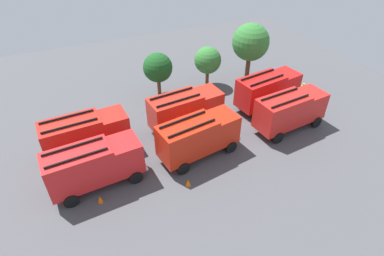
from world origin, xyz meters
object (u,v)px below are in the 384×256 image
object	(u,v)px
tree_0	(158,68)
tree_1	(208,60)
fire_truck_0	(94,164)
fire_truck_3	(86,134)
fire_truck_1	(198,136)
traffic_cone_0	(100,199)
fire_truck_5	(268,89)
tree_2	(251,42)
fire_truck_4	(186,109)
traffic_cone_1	(188,182)
fire_truck_2	(290,110)
firefighter_1	(161,141)
firefighter_0	(303,90)

from	to	relation	value
tree_0	tree_1	xyz separation A→B (m)	(5.86, -0.29, -0.13)
fire_truck_0	fire_truck_3	distance (m)	4.04
fire_truck_1	traffic_cone_0	xyz separation A→B (m)	(-8.80, -1.76, -1.85)
tree_1	fire_truck_1	bearing A→B (deg)	-119.87
fire_truck_3	fire_truck_5	bearing A→B (deg)	-3.30
tree_1	tree_2	bearing A→B (deg)	-1.99
fire_truck_4	fire_truck_5	size ratio (longest dim) A/B	0.99
traffic_cone_1	fire_truck_3	bearing A→B (deg)	132.13
traffic_cone_0	tree_1	bearing A→B (deg)	39.99
fire_truck_2	tree_0	distance (m)	14.43
firefighter_1	traffic_cone_1	bearing A→B (deg)	-23.56
firefighter_1	traffic_cone_0	distance (m)	7.22
traffic_cone_1	tree_1	bearing A→B (deg)	58.46
tree_0	traffic_cone_0	world-z (taller)	tree_0
tree_2	traffic_cone_0	bearing A→B (deg)	-148.74
fire_truck_1	traffic_cone_0	size ratio (longest dim) A/B	12.50
tree_0	tree_1	distance (m)	5.87
tree_2	traffic_cone_0	size ratio (longest dim) A/B	11.20
fire_truck_1	traffic_cone_1	size ratio (longest dim) A/B	12.09
tree_1	tree_2	world-z (taller)	tree_2
firefighter_1	fire_truck_2	bearing A→B (deg)	51.56
fire_truck_0	firefighter_1	size ratio (longest dim) A/B	4.50
firefighter_1	tree_1	world-z (taller)	tree_1
traffic_cone_0	tree_0	bearing A→B (deg)	54.60
fire_truck_3	fire_truck_5	distance (m)	18.39
fire_truck_2	traffic_cone_1	size ratio (longest dim) A/B	11.95
fire_truck_4	firefighter_1	distance (m)	4.10
fire_truck_5	tree_2	xyz separation A→B (m)	(1.80, 6.55, 2.36)
fire_truck_0	tree_0	bearing A→B (deg)	46.79
fire_truck_4	tree_1	size ratio (longest dim) A/B	1.56
fire_truck_0	tree_2	bearing A→B (deg)	23.33
traffic_cone_0	fire_truck_1	bearing A→B (deg)	11.33
fire_truck_3	fire_truck_4	size ratio (longest dim) A/B	0.99
traffic_cone_0	traffic_cone_1	distance (m)	6.69
firefighter_1	traffic_cone_0	xyz separation A→B (m)	(-6.12, -3.79, -0.61)
firefighter_0	tree_2	xyz separation A→B (m)	(-3.08, 6.50, 3.59)
fire_truck_3	fire_truck_0	bearing A→B (deg)	-93.52
fire_truck_0	traffic_cone_1	xyz separation A→B (m)	(6.36, -2.97, -1.84)
fire_truck_4	fire_truck_1	bearing A→B (deg)	-104.31
fire_truck_2	traffic_cone_0	size ratio (longest dim) A/B	12.35
firefighter_1	fire_truck_0	bearing A→B (deg)	-100.66
firefighter_0	traffic_cone_0	xyz separation A→B (m)	(-23.52, -5.91, -0.63)
fire_truck_5	firefighter_0	size ratio (longest dim) A/B	4.49
fire_truck_5	tree_0	xyz separation A→B (m)	(-9.48, 7.03, 1.17)
fire_truck_0	firefighter_0	world-z (taller)	fire_truck_0
fire_truck_2	tree_0	bearing A→B (deg)	123.99
firefighter_1	tree_1	bearing A→B (deg)	105.63
traffic_cone_1	firefighter_0	bearing A→B (deg)	22.58
fire_truck_4	fire_truck_2	bearing A→B (deg)	-30.72
fire_truck_2	tree_0	size ratio (longest dim) A/B	1.50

